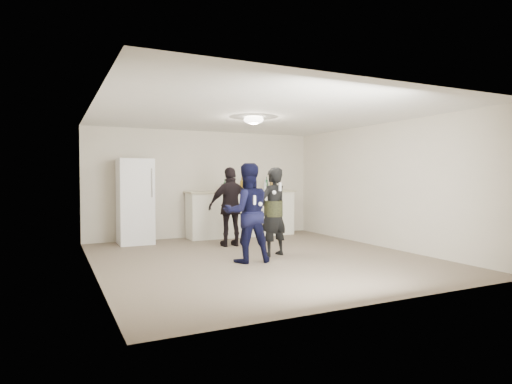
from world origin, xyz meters
name	(u,v)px	position (x,y,z in m)	size (l,w,h in m)	color
floor	(261,258)	(0.00, 0.00, 0.00)	(6.00, 6.00, 0.00)	#6B5B4C
ceiling	(261,115)	(0.00, 0.00, 2.50)	(6.00, 6.00, 0.00)	silver
wall_back	(205,184)	(0.00, 3.00, 1.25)	(6.00, 6.00, 0.00)	beige
wall_front	(381,192)	(0.00, -3.00, 1.25)	(6.00, 6.00, 0.00)	beige
wall_left	(93,188)	(-2.75, 0.00, 1.25)	(6.00, 6.00, 0.00)	beige
wall_right	(383,185)	(2.75, 0.00, 1.25)	(6.00, 6.00, 0.00)	beige
counter	(241,214)	(0.80, 2.67, 0.53)	(2.60, 0.56, 1.05)	white
counter_top	(241,192)	(0.80, 2.67, 1.07)	(2.68, 0.64, 0.04)	beige
fridge	(135,201)	(-1.69, 2.60, 0.90)	(0.70, 0.70, 1.80)	white
fridge_handle	(152,183)	(-1.41, 2.23, 1.30)	(0.02, 0.02, 0.60)	silver
ceiling_dome	(254,120)	(0.00, 0.30, 2.45)	(0.36, 0.36, 0.16)	white
shaker	(221,187)	(0.32, 2.74, 1.18)	(0.08, 0.08, 0.17)	silver
man	(247,213)	(-0.37, -0.23, 0.82)	(0.80, 0.62, 1.65)	#0D0F39
woman	(273,212)	(0.29, 0.09, 0.79)	(0.58, 0.38, 1.59)	black
camo_shorts	(273,209)	(0.29, 0.09, 0.85)	(0.34, 0.34, 0.28)	#323819
spectator	(231,207)	(0.02, 1.41, 0.81)	(0.95, 0.40, 1.62)	black
remote_man	(254,200)	(-0.37, -0.51, 1.05)	(0.04, 0.04, 0.15)	silver
nunchuk_man	(260,204)	(-0.25, -0.48, 0.98)	(0.07, 0.07, 0.07)	white
remote_woman	(280,187)	(0.29, -0.16, 1.25)	(0.04, 0.04, 0.15)	silver
nunchuk_woman	(274,192)	(0.19, -0.13, 1.15)	(0.07, 0.07, 0.07)	white
bottle_cluster	(254,186)	(1.14, 2.68, 1.20)	(1.43, 0.34, 0.26)	#905F15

